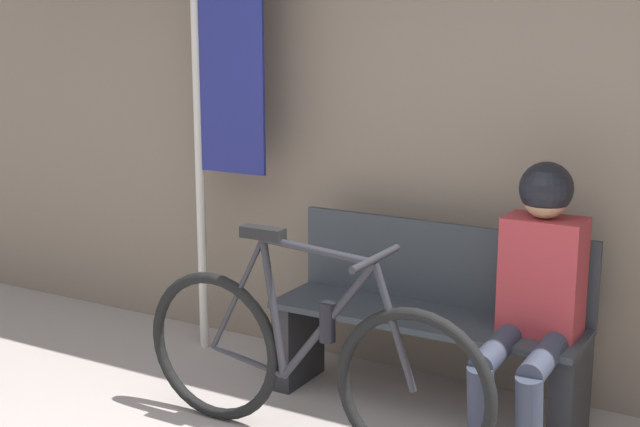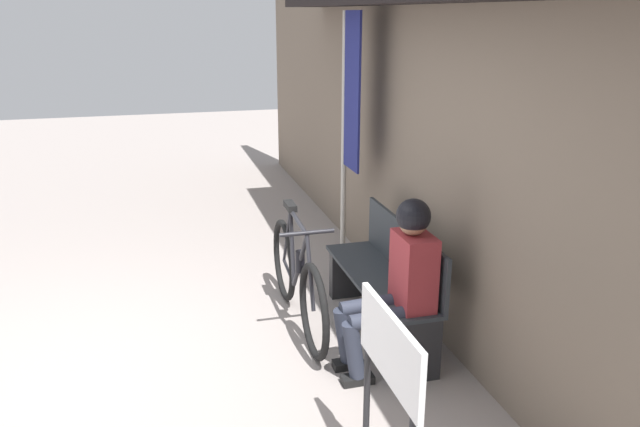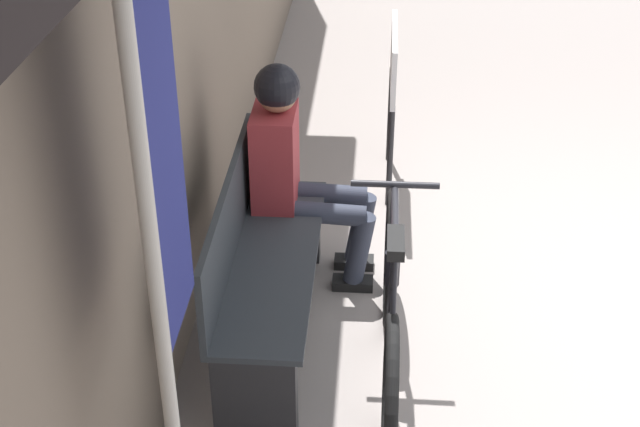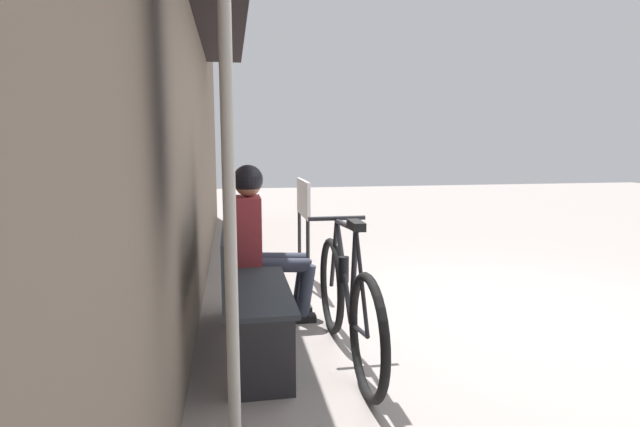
% 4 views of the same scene
% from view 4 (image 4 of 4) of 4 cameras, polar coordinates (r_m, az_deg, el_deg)
% --- Properties ---
extents(ground_plane, '(24.00, 24.00, 0.00)m').
position_cam_4_polar(ground_plane, '(4.29, 19.27, -11.40)').
color(ground_plane, gray).
extents(storefront_wall, '(12.00, 0.56, 3.20)m').
position_cam_4_polar(storefront_wall, '(3.53, -15.57, 12.08)').
color(storefront_wall, '#756656').
rests_on(storefront_wall, ground_plane).
extents(park_bench_near, '(1.48, 0.42, 0.87)m').
position_cam_4_polar(park_bench_near, '(3.46, -8.21, -8.71)').
color(park_bench_near, '#2D3338').
rests_on(park_bench_near, ground_plane).
extents(bicycle, '(1.70, 0.40, 0.95)m').
position_cam_4_polar(bicycle, '(3.26, 3.08, -10.14)').
color(bicycle, black).
rests_on(bicycle, ground_plane).
extents(person_seated, '(0.34, 0.64, 1.23)m').
position_cam_4_polar(person_seated, '(3.91, -6.88, -2.10)').
color(person_seated, '#2D3342').
rests_on(person_seated, ground_plane).
extents(banner_pole, '(0.45, 0.05, 2.40)m').
position_cam_4_polar(banner_pole, '(2.05, -10.57, 11.60)').
color(banner_pole, '#B7B2A8').
rests_on(banner_pole, ground_plane).
extents(signboard, '(0.75, 0.04, 1.03)m').
position_cam_4_polar(signboard, '(5.02, -1.93, 0.76)').
color(signboard, '#232326').
rests_on(signboard, ground_plane).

